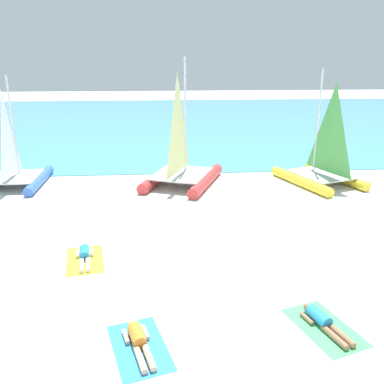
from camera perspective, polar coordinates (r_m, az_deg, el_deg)
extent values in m
plane|color=white|center=(19.66, -1.01, 0.73)|extent=(120.00, 120.00, 0.00)
cube|color=#4C9EB7|center=(41.45, -2.93, 10.03)|extent=(120.00, 40.00, 0.05)
cylinder|color=#CC3838|center=(20.52, -4.49, 2.20)|extent=(2.16, 4.45, 0.52)
cylinder|color=#CC3838|center=(19.80, 1.99, 1.64)|extent=(2.16, 4.45, 0.52)
cube|color=silver|center=(19.85, -1.51, 2.58)|extent=(3.30, 3.60, 0.07)
cylinder|color=silver|center=(19.91, -0.97, 10.55)|extent=(0.11, 0.11, 5.45)
pyramid|color=#EAEA99|center=(18.92, -1.99, 9.63)|extent=(0.94, 2.26, 4.58)
cylinder|color=blue|center=(21.28, -20.52, 1.55)|extent=(0.49, 3.96, 0.45)
cube|color=silver|center=(21.34, -23.39, 1.96)|extent=(2.09, 2.55, 0.06)
cylinder|color=silver|center=(21.40, -23.72, 8.37)|extent=(0.09, 0.09, 4.71)
pyramid|color=white|center=(20.55, -24.46, 7.52)|extent=(0.07, 2.07, 3.95)
cylinder|color=yellow|center=(20.45, 14.86, 1.50)|extent=(1.85, 4.09, 0.48)
cylinder|color=yellow|center=(21.85, 19.36, 2.14)|extent=(1.85, 4.09, 0.48)
cube|color=silver|center=(20.92, 17.60, 2.39)|extent=(2.95, 3.25, 0.06)
cylinder|color=silver|center=(20.87, 17.17, 9.30)|extent=(0.10, 0.10, 4.97)
pyramid|color=#4CA54C|center=(20.17, 18.95, 8.42)|extent=(0.79, 2.08, 4.17)
cube|color=yellow|center=(13.12, -14.72, -9.16)|extent=(1.41, 2.06, 0.01)
cylinder|color=#268CCC|center=(13.23, -14.78, -8.17)|extent=(0.40, 0.66, 0.30)
sphere|color=beige|center=(13.60, -14.79, -7.42)|extent=(0.22, 0.22, 0.22)
cylinder|color=beige|center=(12.69, -15.14, -9.80)|extent=(0.27, 0.79, 0.14)
cylinder|color=beige|center=(12.68, -14.32, -9.74)|extent=(0.27, 0.79, 0.14)
cylinder|color=beige|center=(13.41, -15.70, -8.29)|extent=(0.18, 0.46, 0.10)
cylinder|color=beige|center=(13.40, -13.80, -8.15)|extent=(0.18, 0.46, 0.10)
cube|color=#338CD8|center=(9.43, -7.34, -20.67)|extent=(1.58, 2.13, 0.01)
cylinder|color=orange|center=(9.49, -7.68, -19.21)|extent=(0.46, 0.68, 0.30)
sphere|color=#D8AD84|center=(9.81, -8.25, -17.82)|extent=(0.22, 0.22, 0.22)
cylinder|color=#D8AD84|center=(9.03, -7.24, -22.12)|extent=(0.35, 0.79, 0.14)
cylinder|color=#D8AD84|center=(9.06, -6.05, -21.90)|extent=(0.35, 0.79, 0.14)
cylinder|color=#D8AD84|center=(9.63, -9.23, -19.32)|extent=(0.22, 0.46, 0.10)
cylinder|color=#D8AD84|center=(9.70, -6.54, -18.88)|extent=(0.22, 0.46, 0.10)
cube|color=#4CB266|center=(10.36, 17.94, -17.51)|extent=(1.63, 2.15, 0.01)
cylinder|color=#268CCC|center=(10.39, 17.30, -16.26)|extent=(0.48, 0.68, 0.30)
sphere|color=#8C6647|center=(10.65, 15.88, -15.20)|extent=(0.22, 0.22, 0.22)
cylinder|color=#8C6647|center=(10.00, 19.29, -18.57)|extent=(0.37, 0.79, 0.14)
cylinder|color=#8C6647|center=(10.10, 20.10, -18.25)|extent=(0.37, 0.79, 0.14)
cylinder|color=#8C6647|center=(10.42, 15.72, -16.61)|extent=(0.23, 0.46, 0.10)
cylinder|color=#8C6647|center=(10.66, 17.67, -15.92)|extent=(0.23, 0.46, 0.10)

